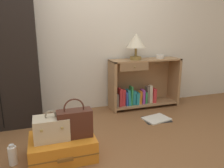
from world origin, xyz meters
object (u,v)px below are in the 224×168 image
at_px(table_lamp, 136,42).
at_px(bowl, 160,57).
at_px(suitcase_large, 63,146).
at_px(train_case, 51,128).
at_px(handbag, 75,123).
at_px(bookshelf, 142,85).
at_px(bottle, 13,155).
at_px(open_book_on_floor, 156,119).

bearing_deg(table_lamp, bowl, 3.11).
xyz_separation_m(suitcase_large, train_case, (-0.09, -0.01, 0.22)).
height_order(table_lamp, train_case, table_lamp).
bearing_deg(handbag, table_lamp, 44.02).
xyz_separation_m(bookshelf, handbag, (-1.25, -1.11, -0.00)).
bearing_deg(train_case, suitcase_large, 8.00).
distance_m(suitcase_large, train_case, 0.24).
xyz_separation_m(bookshelf, bottle, (-1.83, -1.06, -0.27)).
relative_size(suitcase_large, open_book_on_floor, 1.60).
bearing_deg(handbag, train_case, 173.38).
xyz_separation_m(bookshelf, table_lamp, (-0.13, -0.04, 0.68)).
relative_size(bookshelf, table_lamp, 2.88).
relative_size(handbag, bottle, 1.93).
bearing_deg(handbag, bottle, 174.74).
height_order(bookshelf, open_book_on_floor, bookshelf).
relative_size(table_lamp, suitcase_large, 0.62).
relative_size(table_lamp, bowl, 2.98).
relative_size(bowl, train_case, 0.40).
bearing_deg(bottle, suitcase_large, -1.93).
distance_m(bookshelf, table_lamp, 0.70).
xyz_separation_m(bowl, suitcase_large, (-1.67, -1.06, -0.70)).
relative_size(bottle, open_book_on_floor, 0.51).
xyz_separation_m(suitcase_large, bottle, (-0.46, 0.02, -0.01)).
bearing_deg(bottle, open_book_on_floor, 15.39).
bearing_deg(train_case, open_book_on_floor, 20.06).
relative_size(bookshelf, train_case, 3.47).
bearing_deg(open_book_on_floor, handbag, -155.75).
bearing_deg(open_book_on_floor, table_lamp, 101.35).
height_order(bookshelf, table_lamp, table_lamp).
bearing_deg(bottle, table_lamp, 31.09).
bearing_deg(suitcase_large, train_case, -172.00).
xyz_separation_m(bowl, open_book_on_floor, (-0.33, -0.55, -0.80)).
distance_m(bowl, train_case, 2.12).
distance_m(table_lamp, train_case, 1.84).
bearing_deg(open_book_on_floor, train_case, -159.94).
xyz_separation_m(bowl, handbag, (-1.55, -1.10, -0.45)).
height_order(table_lamp, handbag, table_lamp).
height_order(bottle, open_book_on_floor, bottle).
distance_m(bowl, handbag, 1.95).
xyz_separation_m(table_lamp, bottle, (-1.70, -1.02, -0.95)).
distance_m(train_case, bottle, 0.44).
relative_size(table_lamp, bottle, 1.94).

